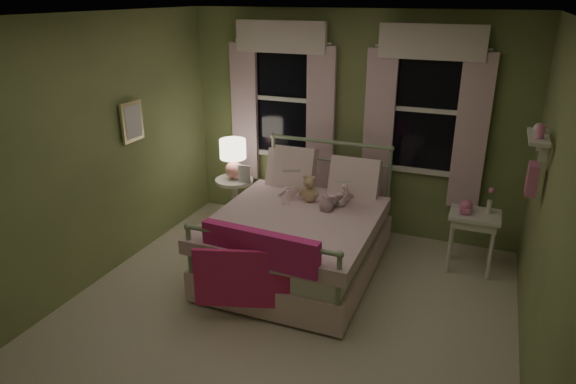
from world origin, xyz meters
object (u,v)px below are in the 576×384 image
at_px(child_right, 340,175).
at_px(child_left, 291,170).
at_px(nightstand_left, 235,197).
at_px(table_lamp, 233,155).
at_px(teddy_bear, 309,191).
at_px(nightstand_right, 474,222).
at_px(bed, 300,236).

bearing_deg(child_right, child_left, 9.14).
xyz_separation_m(child_right, nightstand_left, (-1.38, 0.21, -0.54)).
bearing_deg(table_lamp, child_right, -8.76).
relative_size(child_left, nightstand_left, 1.14).
bearing_deg(table_lamp, nightstand_left, 90.00).
relative_size(child_left, teddy_bear, 2.43).
bearing_deg(child_right, nightstand_right, -161.67).
bearing_deg(nightstand_left, child_right, -8.76).
xyz_separation_m(bed, child_right, (0.29, 0.43, 0.58)).
bearing_deg(child_left, teddy_bear, 140.75).
distance_m(bed, child_left, 0.76).
bearing_deg(child_left, table_lamp, -24.29).
bearing_deg(table_lamp, bed, -30.52).
bearing_deg(teddy_bear, nightstand_right, 12.92).
xyz_separation_m(nightstand_left, table_lamp, (0.00, -0.00, 0.54)).
height_order(bed, teddy_bear, bed).
bearing_deg(teddy_bear, bed, -91.15).
bearing_deg(nightstand_right, bed, -158.57).
height_order(child_right, table_lamp, child_right).
height_order(child_right, nightstand_left, child_right).
bearing_deg(nightstand_right, nightstand_left, -179.75).
bearing_deg(table_lamp, child_left, -14.53).
bearing_deg(nightstand_left, teddy_bear, -18.64).
xyz_separation_m(bed, nightstand_left, (-1.09, 0.65, 0.04)).
relative_size(nightstand_left, table_lamp, 1.36).
distance_m(teddy_bear, table_lamp, 1.17).
relative_size(teddy_bear, nightstand_right, 0.48).
relative_size(teddy_bear, table_lamp, 0.64).
bearing_deg(child_left, child_right, 170.24).
xyz_separation_m(child_left, nightstand_left, (-0.82, 0.21, -0.52)).
bearing_deg(nightstand_left, child_left, -14.53).
relative_size(child_right, teddy_bear, 2.53).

